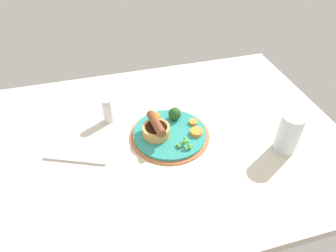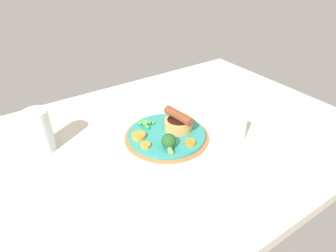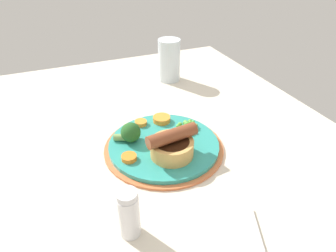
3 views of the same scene
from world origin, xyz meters
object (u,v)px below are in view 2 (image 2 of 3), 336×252
(carrot_slice_1, at_px, (146,145))
(salt_shaker, at_px, (241,126))
(carrot_slice_0, at_px, (139,136))
(drinking_glass, at_px, (40,131))
(broccoli_floret_near, at_px, (169,142))
(carrot_slice_3, at_px, (191,142))
(fork, at_px, (231,106))
(pea_pile, at_px, (146,123))
(dinner_plate, at_px, (166,135))
(sausage_pudding, at_px, (179,122))

(carrot_slice_1, bearing_deg, salt_shaker, -21.45)
(carrot_slice_0, relative_size, drinking_glass, 0.32)
(broccoli_floret_near, bearing_deg, carrot_slice_3, -83.71)
(broccoli_floret_near, bearing_deg, drinking_glass, 78.31)
(broccoli_floret_near, xyz_separation_m, fork, (0.31, 0.09, -0.03))
(carrot_slice_0, xyz_separation_m, carrot_slice_1, (-0.01, -0.05, -0.00))
(drinking_glass, bearing_deg, fork, -10.76)
(broccoli_floret_near, distance_m, carrot_slice_1, 0.06)
(carrot_slice_0, relative_size, salt_shaker, 0.47)
(fork, xyz_separation_m, salt_shaker, (-0.11, -0.15, 0.04))
(pea_pile, xyz_separation_m, broccoli_floret_near, (-0.00, -0.13, 0.01))
(carrot_slice_1, xyz_separation_m, drinking_glass, (-0.22, 0.16, 0.04))
(dinner_plate, xyz_separation_m, sausage_pudding, (0.04, -0.00, 0.03))
(sausage_pudding, bearing_deg, dinner_plate, -101.12)
(dinner_plate, bearing_deg, sausage_pudding, -4.15)
(carrot_slice_1, bearing_deg, broccoli_floret_near, -37.68)
(pea_pile, xyz_separation_m, carrot_slice_1, (-0.05, -0.09, -0.01))
(salt_shaker, bearing_deg, broccoli_floret_near, 163.28)
(carrot_slice_0, bearing_deg, dinner_plate, -17.15)
(broccoli_floret_near, height_order, salt_shaker, salt_shaker)
(broccoli_floret_near, distance_m, fork, 0.33)
(pea_pile, relative_size, drinking_glass, 0.40)
(drinking_glass, bearing_deg, dinner_plate, -24.14)
(dinner_plate, distance_m, broccoli_floret_near, 0.07)
(salt_shaker, bearing_deg, carrot_slice_1, 158.55)
(carrot_slice_0, height_order, fork, carrot_slice_0)
(dinner_plate, relative_size, fork, 1.34)
(carrot_slice_1, bearing_deg, fork, 7.65)
(pea_pile, bearing_deg, drinking_glass, 165.29)
(dinner_plate, relative_size, broccoli_floret_near, 4.39)
(carrot_slice_1, relative_size, fork, 0.15)
(carrot_slice_3, bearing_deg, fork, 22.73)
(carrot_slice_1, height_order, fork, carrot_slice_1)
(carrot_slice_0, relative_size, fork, 0.21)
(broccoli_floret_near, height_order, fork, broccoli_floret_near)
(dinner_plate, xyz_separation_m, fork, (0.28, 0.03, -0.00))
(sausage_pudding, bearing_deg, pea_pile, -141.04)
(fork, bearing_deg, dinner_plate, -152.03)
(carrot_slice_3, xyz_separation_m, salt_shaker, (0.14, -0.04, 0.02))
(pea_pile, relative_size, salt_shaker, 0.59)
(carrot_slice_0, xyz_separation_m, drinking_glass, (-0.23, 0.11, 0.04))
(pea_pile, xyz_separation_m, carrot_slice_0, (-0.05, -0.04, -0.00))
(carrot_slice_0, bearing_deg, salt_shaker, -30.69)
(dinner_plate, height_order, broccoli_floret_near, broccoli_floret_near)
(pea_pile, xyz_separation_m, drinking_glass, (-0.28, 0.07, 0.04))
(carrot_slice_1, bearing_deg, drinking_glass, 144.37)
(sausage_pudding, bearing_deg, broccoli_floret_near, -58.83)
(carrot_slice_0, height_order, drinking_glass, drinking_glass)
(dinner_plate, distance_m, pea_pile, 0.07)
(carrot_slice_0, bearing_deg, pea_pile, 39.95)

